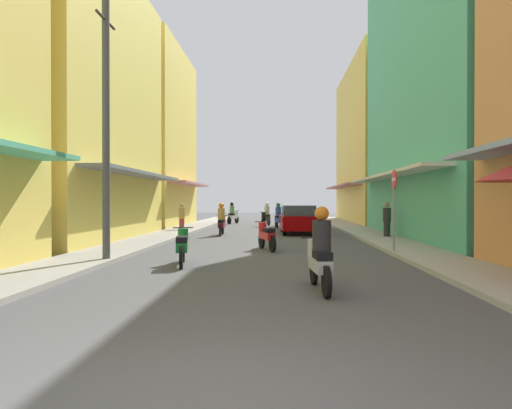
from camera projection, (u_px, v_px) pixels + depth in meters
ground_plane at (268, 240)px, 18.75m from camera, size 85.80×85.80×0.00m
sidewalk_left at (156, 238)px, 19.00m from camera, size 1.90×47.00×0.12m
sidewalk_right at (383, 239)px, 18.49m from camera, size 1.90×47.00×0.12m
building_left_mid at (58, 105)px, 18.35m from camera, size 7.05×10.46×11.43m
building_left_far at (139, 139)px, 28.91m from camera, size 7.05×9.21×11.59m
building_right_mid at (469, 72)px, 19.18m from camera, size 7.05×13.95×14.76m
building_right_far at (387, 145)px, 33.62m from camera, size 7.05×13.61×12.02m
motorbike_red at (266, 235)px, 14.83m from camera, size 0.76×1.74×0.96m
motorbike_black at (266, 216)px, 28.93m from camera, size 0.70×1.76×1.58m
motorbike_maroon at (222, 221)px, 21.23m from camera, size 0.55×1.81×1.58m
motorbike_green at (182, 246)px, 11.41m from camera, size 0.60×1.80×0.96m
motorbike_silver at (320, 253)px, 8.09m from camera, size 0.55×1.81×1.58m
motorbike_white at (233, 214)px, 31.86m from camera, size 0.78×1.73×1.58m
motorbike_blue at (279, 217)px, 26.31m from camera, size 0.67×1.77×1.58m
parked_car at (298, 219)px, 22.36m from camera, size 1.90×4.16×1.45m
pedestrian_foreground at (182, 218)px, 23.78m from camera, size 0.34×0.34×1.54m
pedestrian_far at (387, 221)px, 19.12m from camera, size 0.34×0.34×1.63m
utility_pole at (106, 128)px, 11.76m from camera, size 0.20×1.20×7.15m
street_sign_no_entry at (394, 200)px, 13.63m from camera, size 0.07×0.60×2.65m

